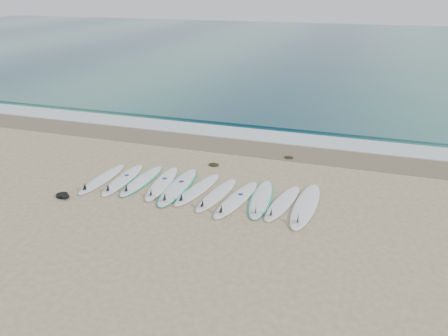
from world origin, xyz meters
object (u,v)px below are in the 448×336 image
(leash_coil, at_px, (63,196))
(surfboard_5, at_px, (197,190))
(surfboard_0, at_px, (101,179))
(surfboard_10, at_px, (305,206))

(leash_coil, bearing_deg, surfboard_5, 23.82)
(surfboard_0, xyz_separation_m, surfboard_5, (3.03, 0.23, 0.00))
(surfboard_0, bearing_deg, surfboard_5, 5.16)
(surfboard_10, relative_size, leash_coil, 6.20)
(surfboard_0, xyz_separation_m, leash_coil, (-0.41, -1.29, -0.00))
(surfboard_0, bearing_deg, leash_coil, -106.85)
(surfboard_0, height_order, leash_coil, surfboard_0)
(surfboard_10, bearing_deg, surfboard_5, -178.13)
(surfboard_0, relative_size, surfboard_5, 0.96)
(surfboard_0, distance_m, surfboard_5, 3.04)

